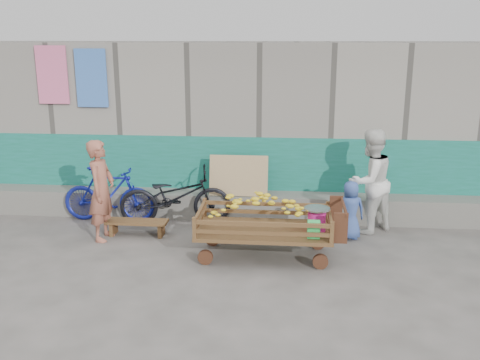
# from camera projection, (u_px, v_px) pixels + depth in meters

# --- Properties ---
(ground) EXTENTS (80.00, 80.00, 0.00)m
(ground) POSITION_uv_depth(u_px,v_px,m) (201.00, 274.00, 7.22)
(ground) COLOR #4C4A45
(ground) RESTS_ON ground
(building_wall) EXTENTS (12.00, 3.50, 3.00)m
(building_wall) POSITION_uv_depth(u_px,v_px,m) (232.00, 120.00, 10.73)
(building_wall) COLOR gray
(building_wall) RESTS_ON ground
(banana_cart) EXTENTS (2.10, 0.96, 0.90)m
(banana_cart) POSITION_uv_depth(u_px,v_px,m) (262.00, 217.00, 7.62)
(banana_cart) COLOR #543018
(banana_cart) RESTS_ON ground
(bench) EXTENTS (0.98, 0.30, 0.25)m
(bench) POSITION_uv_depth(u_px,v_px,m) (137.00, 224.00, 8.58)
(bench) COLOR #543018
(bench) RESTS_ON ground
(vendor_man) EXTENTS (0.42, 0.60, 1.59)m
(vendor_man) POSITION_uv_depth(u_px,v_px,m) (102.00, 190.00, 8.27)
(vendor_man) COLOR #A65E49
(vendor_man) RESTS_ON ground
(woman) EXTENTS (1.05, 1.01, 1.70)m
(woman) POSITION_uv_depth(u_px,v_px,m) (370.00, 181.00, 8.59)
(woman) COLOR white
(woman) RESTS_ON ground
(child) EXTENTS (0.51, 0.38, 0.94)m
(child) POSITION_uv_depth(u_px,v_px,m) (350.00, 210.00, 8.35)
(child) COLOR #3A569E
(child) RESTS_ON ground
(bicycle_dark) EXTENTS (1.95, 0.97, 0.98)m
(bicycle_dark) POSITION_uv_depth(u_px,v_px,m) (175.00, 196.00, 9.01)
(bicycle_dark) COLOR black
(bicycle_dark) RESTS_ON ground
(bicycle_blue) EXTENTS (1.61, 0.49, 0.96)m
(bicycle_blue) POSITION_uv_depth(u_px,v_px,m) (109.00, 194.00, 9.15)
(bicycle_blue) COLOR #162097
(bicycle_blue) RESTS_ON ground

